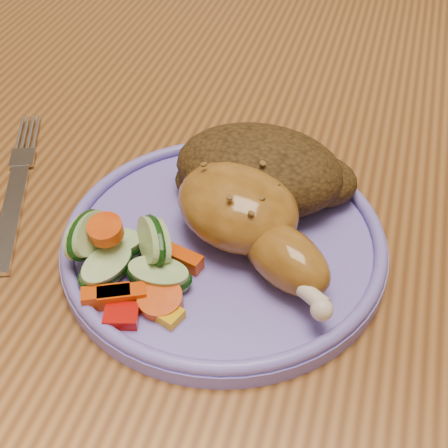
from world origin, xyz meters
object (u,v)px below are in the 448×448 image
object	(u,v)px
plate	(224,244)
dining_table	(274,223)
fork	(16,190)
chair_far	(343,72)

from	to	relation	value
plate	dining_table	bearing A→B (deg)	83.71
dining_table	fork	distance (m)	0.24
plate	fork	distance (m)	0.19
dining_table	chair_far	bearing A→B (deg)	90.00
dining_table	chair_far	size ratio (longest dim) A/B	1.54
chair_far	plate	size ratio (longest dim) A/B	3.77
plate	chair_far	bearing A→B (deg)	88.92
chair_far	fork	xyz separation A→B (m)	(-0.20, -0.74, 0.26)
dining_table	chair_far	world-z (taller)	chair_far
chair_far	plate	xyz separation A→B (m)	(-0.01, -0.75, 0.26)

